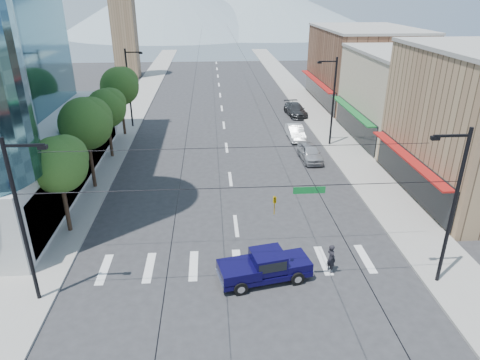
{
  "coord_description": "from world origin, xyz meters",
  "views": [
    {
      "loc": [
        -1.52,
        -19.67,
        14.97
      ],
      "look_at": [
        0.35,
        7.04,
        3.0
      ],
      "focal_mm": 32.0,
      "sensor_mm": 36.0,
      "label": 1
    }
  ],
  "objects_px": {
    "parked_car_far": "(295,110)",
    "pickup_truck": "(264,266)",
    "pedestrian": "(331,258)",
    "parked_car_near": "(310,153)",
    "parked_car_mid": "(295,132)"
  },
  "relations": [
    {
      "from": "parked_car_near",
      "to": "parked_car_far",
      "type": "distance_m",
      "value": 15.87
    },
    {
      "from": "pickup_truck",
      "to": "pedestrian",
      "type": "xyz_separation_m",
      "value": [
        3.93,
        0.5,
        -0.03
      ]
    },
    {
      "from": "pickup_truck",
      "to": "parked_car_near",
      "type": "distance_m",
      "value": 19.22
    },
    {
      "from": "parked_car_near",
      "to": "parked_car_far",
      "type": "xyz_separation_m",
      "value": [
        1.6,
        15.79,
        0.01
      ]
    },
    {
      "from": "parked_car_far",
      "to": "pedestrian",
      "type": "bearing_deg",
      "value": -102.85
    },
    {
      "from": "parked_car_mid",
      "to": "parked_car_far",
      "type": "xyz_separation_m",
      "value": [
        1.8,
        9.36,
        0.02
      ]
    },
    {
      "from": "pickup_truck",
      "to": "pedestrian",
      "type": "bearing_deg",
      "value": -4.24
    },
    {
      "from": "pickup_truck",
      "to": "pedestrian",
      "type": "relative_size",
      "value": 3.06
    },
    {
      "from": "pedestrian",
      "to": "parked_car_far",
      "type": "distance_m",
      "value": 33.6
    },
    {
      "from": "pedestrian",
      "to": "pickup_truck",
      "type": "bearing_deg",
      "value": 77.88
    },
    {
      "from": "pickup_truck",
      "to": "parked_car_mid",
      "type": "relative_size",
      "value": 1.21
    },
    {
      "from": "parked_car_near",
      "to": "pedestrian",
      "type": "bearing_deg",
      "value": -101.19
    },
    {
      "from": "parked_car_mid",
      "to": "parked_car_far",
      "type": "distance_m",
      "value": 9.54
    },
    {
      "from": "parked_car_far",
      "to": "pickup_truck",
      "type": "bearing_deg",
      "value": -109.16
    },
    {
      "from": "parked_car_mid",
      "to": "pedestrian",
      "type": "bearing_deg",
      "value": -96.44
    }
  ]
}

